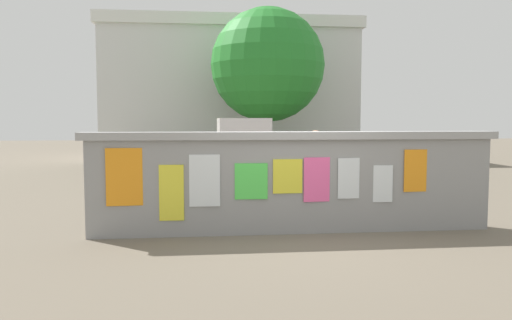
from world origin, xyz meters
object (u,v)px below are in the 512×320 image
Objects in this scene: person_walking at (315,164)px; motorcycle at (159,193)px; bicycle_far at (398,196)px; tree_roadside at (268,65)px; auto_rickshaw_truck at (284,157)px.

motorcycle is at bearing 174.55° from person_walking.
person_walking is at bearing -179.89° from bicycle_far.
auto_rickshaw_truck is at bearing -94.54° from tree_roadside.
tree_roadside is at bearing 71.33° from motorcycle.
motorcycle is 0.31× the size of tree_roadside.
tree_roadside is (0.57, 7.19, 2.99)m from auto_rickshaw_truck.
bicycle_far is (1.70, -3.03, -0.54)m from auto_rickshaw_truck.
person_walking is (0.09, -3.04, 0.09)m from auto_rickshaw_truck.
auto_rickshaw_truck is at bearing 44.68° from motorcycle.
auto_rickshaw_truck reaches higher than bicycle_far.
bicycle_far is at bearing -83.72° from tree_roadside.
motorcycle is 4.50m from bicycle_far.
motorcycle is 1.17× the size of person_walking.
auto_rickshaw_truck is 3.52m from bicycle_far.
auto_rickshaw_truck is at bearing 91.74° from person_walking.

